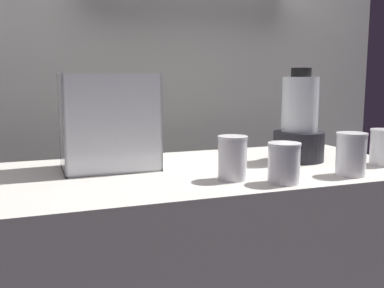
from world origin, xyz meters
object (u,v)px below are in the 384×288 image
(juice_cup_beet_middle, at_px, (351,156))
(juice_cup_beet_right, at_px, (383,149))
(carrot_display_bin, at_px, (110,140))
(juice_cup_orange_left, at_px, (284,166))
(juice_cup_carrot_far_left, at_px, (232,160))
(blender_pitcher, at_px, (299,125))

(juice_cup_beet_middle, xyz_separation_m, juice_cup_beet_right, (0.20, 0.09, -0.01))
(juice_cup_beet_middle, bearing_deg, juice_cup_beet_right, 23.99)
(carrot_display_bin, distance_m, juice_cup_beet_right, 0.88)
(juice_cup_orange_left, bearing_deg, juice_cup_beet_right, 13.77)
(juice_cup_carrot_far_left, relative_size, juice_cup_orange_left, 1.12)
(carrot_display_bin, distance_m, juice_cup_carrot_far_left, 0.40)
(carrot_display_bin, bearing_deg, juice_cup_orange_left, -41.16)
(carrot_display_bin, relative_size, juice_cup_orange_left, 2.67)
(juice_cup_carrot_far_left, height_order, juice_cup_orange_left, juice_cup_carrot_far_left)
(juice_cup_orange_left, distance_m, juice_cup_beet_right, 0.45)
(juice_cup_beet_middle, bearing_deg, juice_cup_carrot_far_left, 169.06)
(juice_cup_carrot_far_left, xyz_separation_m, juice_cup_beet_middle, (0.35, -0.07, 0.00))
(juice_cup_beet_middle, bearing_deg, carrot_display_bin, 152.11)
(blender_pitcher, bearing_deg, juice_cup_carrot_far_left, -151.54)
(carrot_display_bin, height_order, juice_cup_carrot_far_left, carrot_display_bin)
(juice_cup_carrot_far_left, bearing_deg, juice_cup_beet_right, 2.45)
(juice_cup_carrot_far_left, bearing_deg, carrot_display_bin, 137.18)
(carrot_display_bin, xyz_separation_m, juice_cup_carrot_far_left, (0.29, -0.27, -0.04))
(blender_pitcher, xyz_separation_m, juice_cup_carrot_far_left, (-0.33, -0.18, -0.07))
(juice_cup_beet_right, bearing_deg, blender_pitcher, 144.37)
(juice_cup_orange_left, bearing_deg, carrot_display_bin, 138.84)
(carrot_display_bin, distance_m, blender_pitcher, 0.63)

